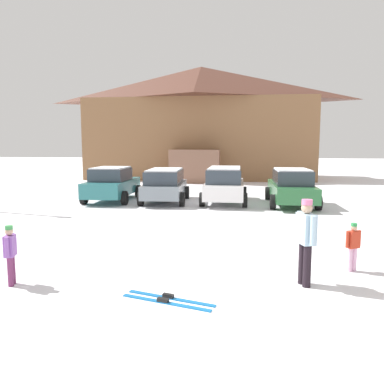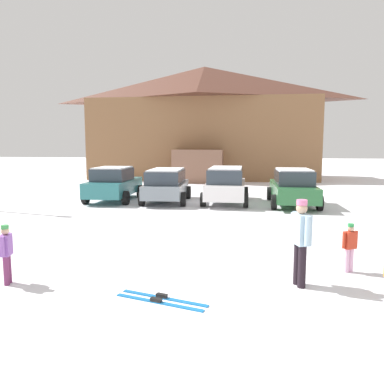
{
  "view_description": "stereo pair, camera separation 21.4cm",
  "coord_description": "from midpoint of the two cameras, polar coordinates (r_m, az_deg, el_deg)",
  "views": [
    {
      "loc": [
        0.29,
        -4.73,
        2.66
      ],
      "look_at": [
        -1.37,
        8.77,
        0.99
      ],
      "focal_mm": 35.0,
      "sensor_mm": 36.0,
      "label": 1
    },
    {
      "loc": [
        0.5,
        -4.7,
        2.66
      ],
      "look_at": [
        -1.37,
        8.77,
        0.99
      ],
      "focal_mm": 35.0,
      "sensor_mm": 36.0,
      "label": 2
    }
  ],
  "objects": [
    {
      "name": "skier_child_in_red_jacket",
      "position": [
        8.66,
        23.57,
        -7.4
      ],
      "size": [
        0.35,
        0.25,
        1.05
      ],
      "color": "#DDAACA",
      "rests_on": "ground"
    },
    {
      "name": "parked_teal_hatchback",
      "position": [
        18.67,
        -11.5,
        1.26
      ],
      "size": [
        2.21,
        4.22,
        1.66
      ],
      "color": "#2C7476",
      "rests_on": "ground"
    },
    {
      "name": "parked_grey_wagon",
      "position": [
        17.84,
        -3.58,
        1.2
      ],
      "size": [
        2.25,
        4.09,
        1.59
      ],
      "color": "gray",
      "rests_on": "ground"
    },
    {
      "name": "parked_green_coupe",
      "position": [
        17.57,
        15.45,
        0.78
      ],
      "size": [
        2.08,
        4.77,
        1.65
      ],
      "color": "#2B6A39",
      "rests_on": "ground"
    },
    {
      "name": "ground",
      "position": [
        5.43,
        2.92,
        -22.33
      ],
      "size": [
        160.0,
        160.0,
        0.0
      ],
      "primitive_type": "plane",
      "color": "white"
    },
    {
      "name": "skier_adult_in_blue_parka",
      "position": [
        7.43,
        17.03,
        -6.67
      ],
      "size": [
        0.36,
        0.59,
        1.67
      ],
      "color": "black",
      "rests_on": "ground"
    },
    {
      "name": "parked_white_suv",
      "position": [
        17.63,
        5.55,
        1.26
      ],
      "size": [
        2.11,
        4.26,
        1.68
      ],
      "color": "white",
      "rests_on": "ground"
    },
    {
      "name": "skier_child_in_purple_jacket",
      "position": [
        8.06,
        -25.77,
        -8.09
      ],
      "size": [
        0.24,
        0.42,
        1.16
      ],
      "color": "#6F2E59",
      "rests_on": "ground"
    },
    {
      "name": "ski_lodge",
      "position": [
        32.03,
        2.08,
        10.6
      ],
      "size": [
        18.58,
        9.7,
        9.21
      ],
      "color": "brown",
      "rests_on": "ground"
    },
    {
      "name": "pair_of_skis",
      "position": [
        6.75,
        -3.83,
        -16.05
      ],
      "size": [
        1.68,
        0.75,
        0.08
      ],
      "color": "#1767AE",
      "rests_on": "ground"
    }
  ]
}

